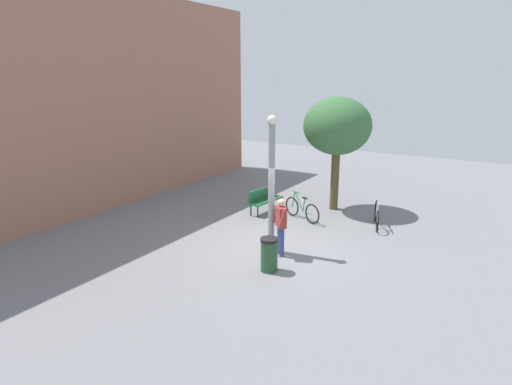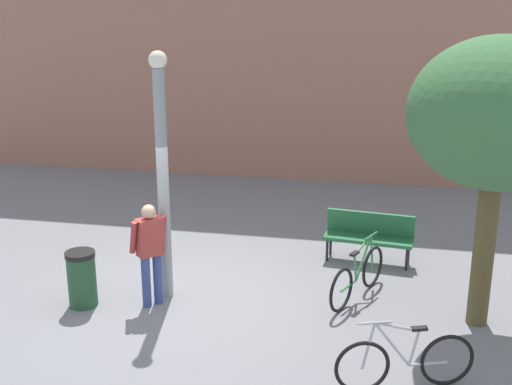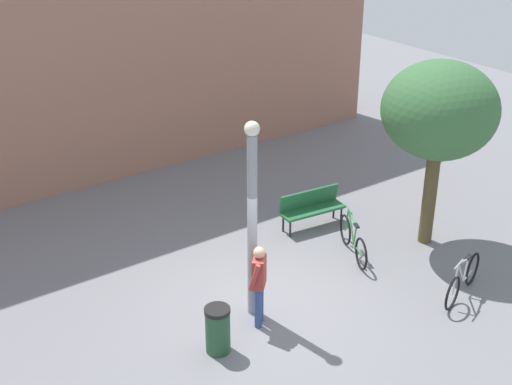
{
  "view_description": "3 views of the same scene",
  "coord_description": "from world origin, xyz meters",
  "px_view_note": "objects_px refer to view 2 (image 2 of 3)",
  "views": [
    {
      "loc": [
        -10.63,
        -5.82,
        5.0
      ],
      "look_at": [
        0.48,
        1.01,
        1.47
      ],
      "focal_mm": 30.57,
      "sensor_mm": 36.0,
      "label": 1
    },
    {
      "loc": [
        3.1,
        -9.43,
        4.82
      ],
      "look_at": [
        0.8,
        2.14,
        1.19
      ],
      "focal_mm": 46.63,
      "sensor_mm": 36.0,
      "label": 2
    },
    {
      "loc": [
        -6.8,
        -9.31,
        8.06
      ],
      "look_at": [
        1.24,
        2.04,
        1.39
      ],
      "focal_mm": 49.39,
      "sensor_mm": 36.0,
      "label": 3
    }
  ],
  "objects_px": {
    "bicycle_green": "(358,276)",
    "person_by_lamppost": "(150,248)",
    "plaza_tree": "(498,116)",
    "bicycle_silver": "(404,362)",
    "park_bench": "(369,233)",
    "trash_bin": "(82,279)",
    "lamppost": "(162,169)"
  },
  "relations": [
    {
      "from": "person_by_lamppost",
      "to": "trash_bin",
      "type": "xyz_separation_m",
      "value": [
        -1.07,
        -0.24,
        -0.51
      ]
    },
    {
      "from": "lamppost",
      "to": "bicycle_green",
      "type": "relative_size",
      "value": 2.36
    },
    {
      "from": "park_bench",
      "to": "bicycle_green",
      "type": "relative_size",
      "value": 0.98
    },
    {
      "from": "person_by_lamppost",
      "to": "lamppost",
      "type": "bearing_deg",
      "value": 72.65
    },
    {
      "from": "bicycle_green",
      "to": "park_bench",
      "type": "bearing_deg",
      "value": 85.9
    },
    {
      "from": "lamppost",
      "to": "plaza_tree",
      "type": "bearing_deg",
      "value": -0.01
    },
    {
      "from": "trash_bin",
      "to": "person_by_lamppost",
      "type": "bearing_deg",
      "value": 12.62
    },
    {
      "from": "person_by_lamppost",
      "to": "trash_bin",
      "type": "relative_size",
      "value": 1.84
    },
    {
      "from": "bicycle_green",
      "to": "person_by_lamppost",
      "type": "bearing_deg",
      "value": -164.76
    },
    {
      "from": "park_bench",
      "to": "bicycle_green",
      "type": "xyz_separation_m",
      "value": [
        -0.12,
        -1.61,
        -0.16
      ]
    },
    {
      "from": "park_bench",
      "to": "bicycle_green",
      "type": "height_order",
      "value": "bicycle_green"
    },
    {
      "from": "bicycle_green",
      "to": "trash_bin",
      "type": "distance_m",
      "value": 4.39
    },
    {
      "from": "bicycle_silver",
      "to": "bicycle_green",
      "type": "height_order",
      "value": "same"
    },
    {
      "from": "bicycle_silver",
      "to": "plaza_tree",
      "type": "bearing_deg",
      "value": 60.85
    },
    {
      "from": "lamppost",
      "to": "plaza_tree",
      "type": "xyz_separation_m",
      "value": [
        4.87,
        -0.0,
        1.02
      ]
    },
    {
      "from": "bicycle_silver",
      "to": "bicycle_green",
      "type": "relative_size",
      "value": 1.03
    },
    {
      "from": "plaza_tree",
      "to": "trash_bin",
      "type": "xyz_separation_m",
      "value": [
        -6.06,
        -0.62,
        -2.69
      ]
    },
    {
      "from": "park_bench",
      "to": "trash_bin",
      "type": "height_order",
      "value": "park_bench"
    },
    {
      "from": "bicycle_green",
      "to": "bicycle_silver",
      "type": "bearing_deg",
      "value": -74.22
    },
    {
      "from": "trash_bin",
      "to": "park_bench",
      "type": "bearing_deg",
      "value": 31.85
    },
    {
      "from": "trash_bin",
      "to": "lamppost",
      "type": "bearing_deg",
      "value": 27.54
    },
    {
      "from": "plaza_tree",
      "to": "bicycle_silver",
      "type": "bearing_deg",
      "value": -119.15
    },
    {
      "from": "plaza_tree",
      "to": "lamppost",
      "type": "bearing_deg",
      "value": 179.99
    },
    {
      "from": "bicycle_silver",
      "to": "trash_bin",
      "type": "bearing_deg",
      "value": 164.53
    },
    {
      "from": "lamppost",
      "to": "trash_bin",
      "type": "distance_m",
      "value": 2.14
    },
    {
      "from": "person_by_lamppost",
      "to": "bicycle_silver",
      "type": "relative_size",
      "value": 0.97
    },
    {
      "from": "person_by_lamppost",
      "to": "plaza_tree",
      "type": "bearing_deg",
      "value": 4.35
    },
    {
      "from": "lamppost",
      "to": "park_bench",
      "type": "xyz_separation_m",
      "value": [
        3.17,
        2.09,
        -1.59
      ]
    },
    {
      "from": "park_bench",
      "to": "bicycle_green",
      "type": "bearing_deg",
      "value": -94.1
    },
    {
      "from": "park_bench",
      "to": "trash_bin",
      "type": "xyz_separation_m",
      "value": [
        -4.36,
        -2.71,
        -0.09
      ]
    },
    {
      "from": "lamppost",
      "to": "park_bench",
      "type": "height_order",
      "value": "lamppost"
    },
    {
      "from": "person_by_lamppost",
      "to": "plaza_tree",
      "type": "relative_size",
      "value": 0.39
    }
  ]
}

